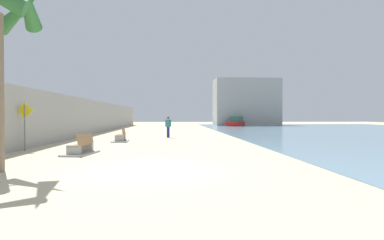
% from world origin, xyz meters
% --- Properties ---
extents(ground_plane, '(120.00, 120.00, 0.00)m').
position_xyz_m(ground_plane, '(0.00, 18.00, 0.00)').
color(ground_plane, '#C6B793').
extents(seawall, '(0.80, 64.00, 3.38)m').
position_xyz_m(seawall, '(-7.50, 18.00, 1.69)').
color(seawall, '#9E9E99').
rests_on(seawall, ground).
extents(bench_near, '(1.37, 2.23, 0.98)m').
position_xyz_m(bench_near, '(-3.47, 4.35, 0.23)').
color(bench_near, '#9E9E99').
rests_on(bench_near, ground).
extents(bench_far, '(1.25, 2.17, 0.98)m').
position_xyz_m(bench_far, '(-2.84, 11.35, 0.23)').
color(bench_far, '#9E9E99').
rests_on(bench_far, ground).
extents(person_walking, '(0.49, 0.30, 1.77)m').
position_xyz_m(person_walking, '(0.45, 14.78, 1.04)').
color(person_walking, navy).
rests_on(person_walking, ground).
extents(boat_outer, '(5.66, 7.81, 1.68)m').
position_xyz_m(boat_outer, '(12.60, 43.31, 0.65)').
color(boat_outer, red).
rests_on(boat_outer, water_bay).
extents(pedestrian_sign, '(0.85, 0.08, 2.51)m').
position_xyz_m(pedestrian_sign, '(-6.81, 5.97, 1.56)').
color(pedestrian_sign, slate).
rests_on(pedestrian_sign, ground).
extents(harbor_building, '(12.00, 6.00, 8.74)m').
position_xyz_m(harbor_building, '(14.71, 46.00, 4.37)').
color(harbor_building, '#9E9E99').
rests_on(harbor_building, ground).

